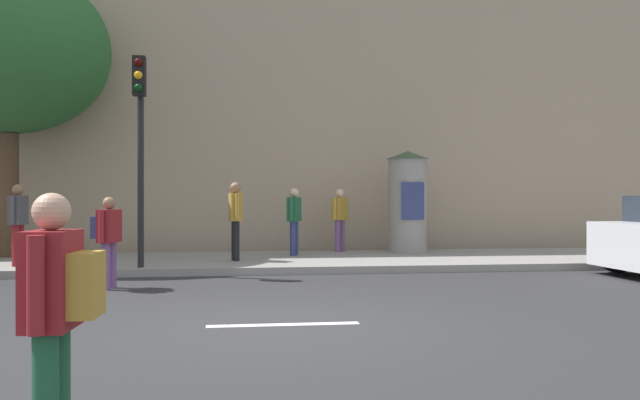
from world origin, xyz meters
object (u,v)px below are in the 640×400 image
at_px(poster_column, 408,201).
at_px(pedestrian_in_light_jacket, 56,306).
at_px(pedestrian_in_red_top, 108,234).
at_px(pedestrian_in_dark_shirt, 235,215).
at_px(street_tree, 8,50).
at_px(pedestrian_tallest, 18,218).
at_px(pedestrian_with_backpack, 294,216).
at_px(traffic_light, 140,125).
at_px(pedestrian_near_pole, 340,215).

relative_size(poster_column, pedestrian_in_light_jacket, 1.65).
relative_size(pedestrian_in_red_top, pedestrian_in_light_jacket, 0.99).
relative_size(poster_column, pedestrian_in_dark_shirt, 1.49).
relative_size(street_tree, pedestrian_in_dark_shirt, 3.97).
distance_m(pedestrian_in_dark_shirt, pedestrian_tallest, 4.30).
relative_size(poster_column, pedestrian_with_backpack, 1.59).
relative_size(pedestrian_in_red_top, pedestrian_tallest, 0.94).
bearing_deg(pedestrian_with_backpack, pedestrian_tallest, -163.19).
distance_m(pedestrian_tallest, pedestrian_with_backpack, 5.88).
relative_size(pedestrian_in_red_top, pedestrian_with_backpack, 0.96).
bearing_deg(pedestrian_tallest, pedestrian_with_backpack, 16.81).
relative_size(traffic_light, pedestrian_with_backpack, 2.56).
bearing_deg(pedestrian_with_backpack, traffic_light, -142.90).
xyz_separation_m(traffic_light, pedestrian_with_backpack, (3.18, 2.41, -1.81)).
relative_size(traffic_light, poster_column, 1.61).
bearing_deg(pedestrian_in_light_jacket, pedestrian_with_backpack, 78.53).
xyz_separation_m(street_tree, pedestrian_in_light_jacket, (4.15, -12.02, -3.97)).
xyz_separation_m(pedestrian_tallest, pedestrian_with_backpack, (5.63, 1.70, -0.01)).
height_order(traffic_light, pedestrian_in_light_jacket, traffic_light).
height_order(pedestrian_near_pole, pedestrian_with_backpack, pedestrian_with_backpack).
height_order(pedestrian_in_red_top, pedestrian_in_light_jacket, pedestrian_in_light_jacket).
relative_size(pedestrian_in_dark_shirt, pedestrian_tallest, 1.04).
bearing_deg(pedestrian_near_pole, street_tree, -176.76).
distance_m(pedestrian_in_dark_shirt, pedestrian_with_backpack, 1.77).
xyz_separation_m(pedestrian_in_light_jacket, pedestrian_tallest, (-3.28, 9.89, 0.20)).
xyz_separation_m(poster_column, pedestrian_in_dark_shirt, (-4.23, -1.66, -0.30)).
relative_size(pedestrian_in_light_jacket, pedestrian_in_dark_shirt, 0.91).
bearing_deg(pedestrian_near_pole, pedestrian_in_red_top, -132.55).
distance_m(poster_column, pedestrian_in_red_top, 7.91).
height_order(traffic_light, pedestrian_tallest, traffic_light).
bearing_deg(traffic_light, pedestrian_in_red_top, -98.28).
xyz_separation_m(poster_column, pedestrian_with_backpack, (-2.87, -0.53, -0.34)).
relative_size(pedestrian_near_pole, pedestrian_in_dark_shirt, 0.93).
height_order(poster_column, pedestrian_in_red_top, poster_column).
distance_m(pedestrian_near_pole, pedestrian_in_dark_shirt, 3.27).
bearing_deg(street_tree, pedestrian_with_backpack, -3.82).
height_order(street_tree, pedestrian_in_red_top, street_tree).
bearing_deg(poster_column, pedestrian_in_light_jacket, -113.29).
xyz_separation_m(pedestrian_in_dark_shirt, pedestrian_tallest, (-4.26, -0.57, -0.03)).
height_order(traffic_light, street_tree, street_tree).
xyz_separation_m(pedestrian_near_pole, pedestrian_with_backpack, (-1.22, -0.87, 0.01)).
distance_m(street_tree, pedestrian_with_backpack, 7.54).
bearing_deg(pedestrian_with_backpack, pedestrian_in_dark_shirt, -140.40).
bearing_deg(poster_column, traffic_light, -154.10).
distance_m(traffic_light, pedestrian_tallest, 3.11).
xyz_separation_m(poster_column, pedestrian_in_red_top, (-6.31, -4.74, -0.52)).
height_order(traffic_light, pedestrian_in_dark_shirt, traffic_light).
bearing_deg(pedestrian_near_pole, poster_column, -11.75).
xyz_separation_m(pedestrian_in_light_jacket, pedestrian_near_pole, (3.57, 12.46, 0.18)).
relative_size(traffic_light, pedestrian_in_red_top, 2.67).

